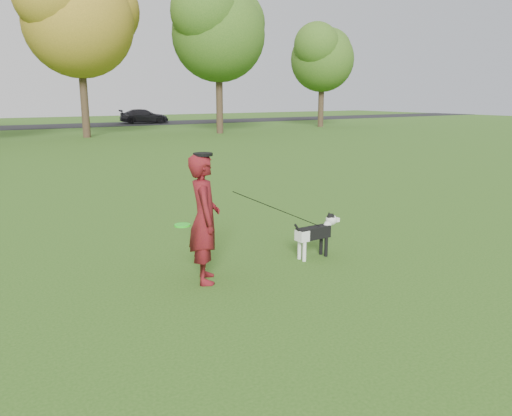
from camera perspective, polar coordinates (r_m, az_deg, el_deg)
ground at (r=8.56m, az=-0.56°, el=-5.61°), size 120.00×120.00×0.00m
man at (r=7.26m, az=-5.92°, el=-1.24°), size 0.68×0.81×1.90m
dog at (r=8.49m, az=6.96°, el=-2.65°), size 0.98×0.20×0.75m
car_right at (r=49.97m, az=-12.68°, el=10.20°), size 4.94×2.95×1.34m
man_held_items at (r=7.85m, az=2.37°, el=-0.10°), size 2.72×0.30×1.41m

